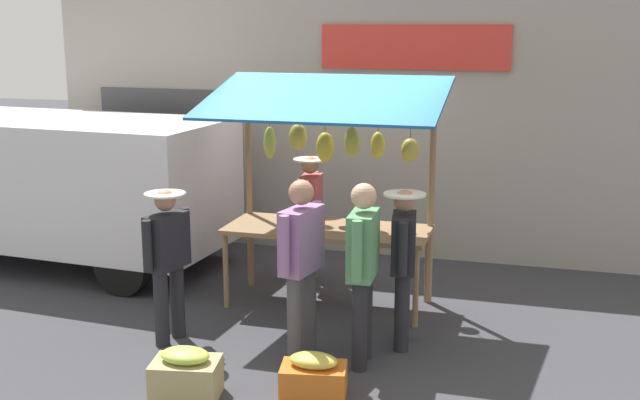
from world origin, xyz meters
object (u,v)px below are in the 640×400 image
Objects in this scene: produce_crate_side at (313,376)px; produce_crate_near at (186,375)px; vendor_with_sunhat at (310,209)px; shopper_with_shopping_bag at (363,261)px; shopper_in_grey_tee at (403,256)px; market_stall at (330,166)px; shopper_in_striped_shirt at (167,255)px; shopper_with_ponytail at (302,256)px; parked_van at (46,176)px.

produce_crate_near is at bearing 17.93° from produce_crate_side.
produce_crate_side is (-0.90, 2.91, -0.72)m from vendor_with_sunhat.
shopper_with_shopping_bag is 0.59m from shopper_in_grey_tee.
shopper_in_striped_shirt is (1.21, 1.47, -0.67)m from market_stall.
shopper_with_ponytail is 1.00× the size of shopper_with_shopping_bag.
produce_crate_side is at bearing 149.06° from shopper_in_grey_tee.
shopper_with_shopping_bag is at bearing 143.42° from shopper_in_grey_tee.
shopper_with_ponytail is at bearing 9.98° from vendor_with_sunhat.
parked_van is at bearing 64.40° from shopper_in_grey_tee.
shopper_with_shopping_bag is 1.09× the size of shopper_in_grey_tee.
market_stall is 1.73m from shopper_with_shopping_bag.
shopper_with_shopping_bag reaches higher than shopper_in_grey_tee.
market_stall reaches higher than produce_crate_side.
vendor_with_sunhat is 3.31m from produce_crate_near.
shopper_with_ponytail is 0.37× the size of parked_van.
shopper_in_striped_shirt is 0.90× the size of shopper_with_shopping_bag.
shopper_in_grey_tee reaches higher than shopper_in_striped_shirt.
shopper_in_grey_tee is at bearing -134.08° from produce_crate_near.
market_stall is 1.62× the size of shopper_in_grey_tee.
produce_crate_near is at bearing 141.73° from parked_van.
shopper_with_ponytail is 2.82× the size of produce_crate_side.
parked_van is at bearing -32.14° from produce_crate_side.
shopper_with_ponytail reaches higher than shopper_in_grey_tee.
shopper_in_striped_shirt is 2.47× the size of produce_crate_near.
shopper_with_shopping_bag is 1.12m from produce_crate_side.
parked_van is (2.72, -2.03, 0.24)m from shopper_in_striped_shirt.
produce_crate_side is (-0.33, 0.72, -0.81)m from shopper_with_ponytail.
produce_crate_near is at bearing -6.67° from vendor_with_sunhat.
shopper_in_grey_tee is (-0.84, -0.52, -0.09)m from shopper_with_ponytail.
market_stall is 4.08× the size of produce_crate_near.
shopper_with_shopping_bag reaches higher than produce_crate_near.
produce_crate_side is (-0.47, 2.21, -1.38)m from market_stall.
shopper_with_shopping_bag is at bearing -78.21° from shopper_in_striped_shirt.
vendor_with_sunhat reaches higher than produce_crate_side.
shopper_with_ponytail is 4.56m from parked_van.
shopper_with_ponytail is at bearing 113.47° from shopper_in_grey_tee.
shopper_with_shopping_bag is 2.75× the size of produce_crate_near.
vendor_with_sunhat is at bearing -7.87° from shopper_in_striped_shirt.
vendor_with_sunhat is (0.43, -0.70, -0.66)m from market_stall.
produce_crate_near is (0.68, 1.05, -0.78)m from shopper_with_ponytail.
shopper_in_grey_tee is at bearing -65.09° from shopper_in_striped_shirt.
shopper_with_ponytail is 1.14m from produce_crate_side.
produce_crate_side is at bearing 101.96° from market_stall.
produce_crate_near is (0.54, 2.54, -1.35)m from market_stall.
shopper_with_ponytail is 0.57m from shopper_with_shopping_bag.
shopper_in_grey_tee is 2.58× the size of produce_crate_side.
shopper_in_grey_tee reaches higher than produce_crate_side.
parked_van is (4.08, -2.04, 0.14)m from shopper_with_ponytail.
produce_crate_near is at bearing 127.15° from shopper_with_shopping_bag.
shopper_with_ponytail reaches higher than vendor_with_sunhat.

